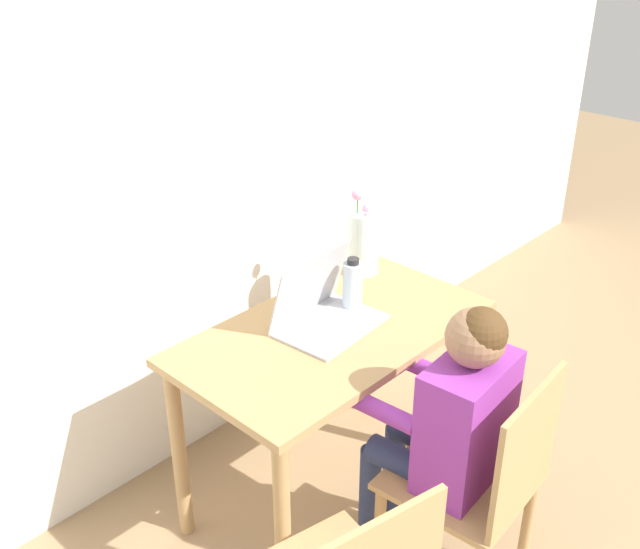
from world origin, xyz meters
name	(u,v)px	position (x,y,z in m)	size (l,w,h in m)	color
wall_back	(151,153)	(0.00, 2.23, 1.25)	(6.40, 0.05, 2.50)	white
dining_table	(332,357)	(0.22, 1.59, 0.62)	(1.07, 0.60, 0.73)	tan
chair_occupied	(479,486)	(0.19, 0.97, 0.45)	(0.43, 0.43, 0.85)	tan
person_seated	(450,418)	(0.19, 1.08, 0.65)	(0.35, 0.44, 1.04)	purple
laptop	(322,309)	(0.22, 1.64, 0.79)	(0.37, 0.28, 0.25)	#B2B2B7
flower_vase	(363,241)	(0.60, 1.79, 0.86)	(0.12, 0.12, 0.34)	silver
water_bottle	(353,286)	(0.36, 1.63, 0.82)	(0.07, 0.07, 0.20)	silver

